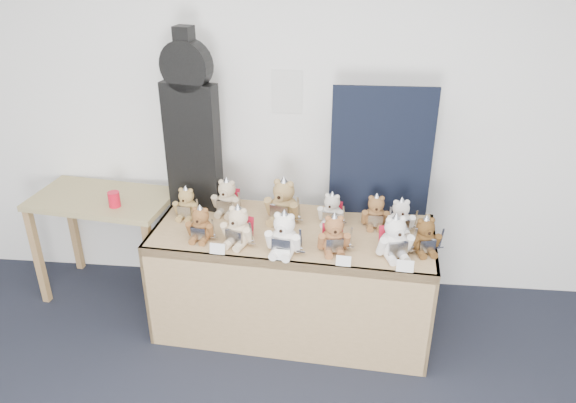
# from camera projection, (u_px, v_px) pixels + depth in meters

# --- Properties ---
(room_shell) EXTENTS (6.00, 6.00, 6.00)m
(room_shell) POSITION_uv_depth(u_px,v_px,m) (287.00, 92.00, 3.82)
(room_shell) COLOR silver
(room_shell) RESTS_ON floor
(display_table) EXTENTS (1.87, 0.89, 0.76)m
(display_table) POSITION_uv_depth(u_px,v_px,m) (291.00, 258.00, 3.64)
(display_table) COLOR #94764B
(display_table) RESTS_ON floor
(side_table) EXTENTS (1.03, 0.66, 0.81)m
(side_table) POSITION_uv_depth(u_px,v_px,m) (104.00, 213.00, 4.02)
(side_table) COLOR #937D4F
(side_table) RESTS_ON floor
(guitar_case) EXTENTS (0.39, 0.19, 1.23)m
(guitar_case) POSITION_uv_depth(u_px,v_px,m) (191.00, 124.00, 3.68)
(guitar_case) COLOR black
(guitar_case) RESTS_ON display_table
(navy_board) EXTENTS (0.66, 0.03, 0.88)m
(navy_board) POSITION_uv_depth(u_px,v_px,m) (381.00, 153.00, 3.65)
(navy_board) COLOR black
(navy_board) RESTS_ON display_table
(red_cup) EXTENTS (0.08, 0.08, 0.11)m
(red_cup) POSITION_uv_depth(u_px,v_px,m) (114.00, 199.00, 3.80)
(red_cup) COLOR red
(red_cup) RESTS_ON side_table
(teddy_front_far_left) EXTENTS (0.21, 0.18, 0.25)m
(teddy_front_far_left) POSITION_uv_depth(u_px,v_px,m) (201.00, 225.00, 3.50)
(teddy_front_far_left) COLOR brown
(teddy_front_far_left) RESTS_ON display_table
(teddy_front_left) EXTENTS (0.23, 0.22, 0.29)m
(teddy_front_left) POSITION_uv_depth(u_px,v_px,m) (238.00, 227.00, 3.44)
(teddy_front_left) COLOR beige
(teddy_front_left) RESTS_ON display_table
(teddy_front_centre) EXTENTS (0.25, 0.22, 0.30)m
(teddy_front_centre) POSITION_uv_depth(u_px,v_px,m) (284.00, 235.00, 3.34)
(teddy_front_centre) COLOR white
(teddy_front_centre) RESTS_ON display_table
(teddy_front_right) EXTENTS (0.23, 0.20, 0.27)m
(teddy_front_right) POSITION_uv_depth(u_px,v_px,m) (334.00, 235.00, 3.36)
(teddy_front_right) COLOR brown
(teddy_front_right) RESTS_ON display_table
(teddy_front_far_right) EXTENTS (0.25, 0.23, 0.30)m
(teddy_front_far_right) POSITION_uv_depth(u_px,v_px,m) (395.00, 238.00, 3.31)
(teddy_front_far_right) COLOR white
(teddy_front_far_right) RESTS_ON display_table
(teddy_front_end) EXTENTS (0.22, 0.19, 0.26)m
(teddy_front_end) POSITION_uv_depth(u_px,v_px,m) (425.00, 237.00, 3.36)
(teddy_front_end) COLOR brown
(teddy_front_end) RESTS_ON display_table
(teddy_back_left) EXTENTS (0.23, 0.20, 0.28)m
(teddy_back_left) POSITION_uv_depth(u_px,v_px,m) (227.00, 198.00, 3.80)
(teddy_back_left) COLOR #C4AF8E
(teddy_back_left) RESTS_ON display_table
(teddy_back_centre_left) EXTENTS (0.27, 0.26, 0.34)m
(teddy_back_centre_left) POSITION_uv_depth(u_px,v_px,m) (283.00, 202.00, 3.70)
(teddy_back_centre_left) COLOR #A38351
(teddy_back_centre_left) RESTS_ON display_table
(teddy_back_centre_right) EXTENTS (0.20, 0.18, 0.24)m
(teddy_back_centre_right) POSITION_uv_depth(u_px,v_px,m) (332.00, 210.00, 3.68)
(teddy_back_centre_right) COLOR silver
(teddy_back_centre_right) RESTS_ON display_table
(teddy_back_right) EXTENTS (0.20, 0.16, 0.25)m
(teddy_back_right) POSITION_uv_depth(u_px,v_px,m) (376.00, 212.00, 3.64)
(teddy_back_right) COLOR brown
(teddy_back_right) RESTS_ON display_table
(teddy_back_end) EXTENTS (0.21, 0.18, 0.26)m
(teddy_back_end) POSITION_uv_depth(u_px,v_px,m) (400.00, 217.00, 3.58)
(teddy_back_end) COLOR white
(teddy_back_end) RESTS_ON display_table
(teddy_back_far_left) EXTENTS (0.20, 0.17, 0.24)m
(teddy_back_far_left) POSITION_uv_depth(u_px,v_px,m) (187.00, 204.00, 3.76)
(teddy_back_far_left) COLOR #9D7E49
(teddy_back_far_left) RESTS_ON display_table
(entry_card_a) EXTENTS (0.10, 0.03, 0.07)m
(entry_card_a) POSITION_uv_depth(u_px,v_px,m) (217.00, 249.00, 3.36)
(entry_card_a) COLOR silver
(entry_card_a) RESTS_ON display_table
(entry_card_b) EXTENTS (0.09, 0.03, 0.07)m
(entry_card_b) POSITION_uv_depth(u_px,v_px,m) (282.00, 255.00, 3.30)
(entry_card_b) COLOR silver
(entry_card_b) RESTS_ON display_table
(entry_card_c) EXTENTS (0.09, 0.03, 0.06)m
(entry_card_c) POSITION_uv_depth(u_px,v_px,m) (344.00, 261.00, 3.25)
(entry_card_c) COLOR silver
(entry_card_c) RESTS_ON display_table
(entry_card_d) EXTENTS (0.10, 0.03, 0.07)m
(entry_card_d) POSITION_uv_depth(u_px,v_px,m) (405.00, 266.00, 3.19)
(entry_card_d) COLOR silver
(entry_card_d) RESTS_ON display_table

